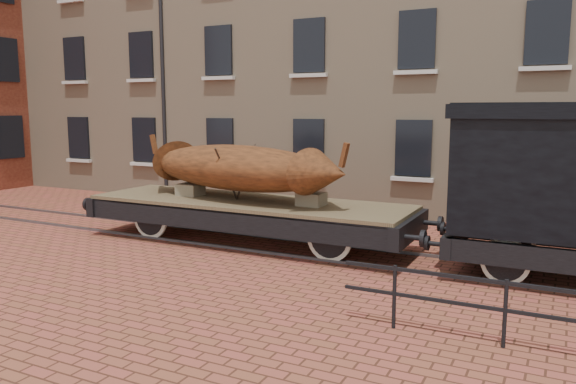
% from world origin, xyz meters
% --- Properties ---
extents(ground, '(90.00, 90.00, 0.00)m').
position_xyz_m(ground, '(0.00, 0.00, 0.00)').
color(ground, brown).
extents(warehouse_cream, '(40.00, 10.19, 14.00)m').
position_xyz_m(warehouse_cream, '(3.00, 9.99, 7.00)').
color(warehouse_cream, tan).
rests_on(warehouse_cream, ground).
extents(rail_track, '(30.00, 1.52, 0.06)m').
position_xyz_m(rail_track, '(0.00, 0.00, 0.03)').
color(rail_track, '#59595E').
rests_on(rail_track, ground).
extents(flatcar_wagon, '(9.33, 2.53, 1.41)m').
position_xyz_m(flatcar_wagon, '(-1.90, 0.00, 0.88)').
color(flatcar_wagon, brown).
rests_on(flatcar_wagon, ground).
extents(iron_boat, '(6.51, 2.79, 1.57)m').
position_xyz_m(iron_boat, '(-2.21, 0.00, 1.91)').
color(iron_boat, brown).
rests_on(iron_boat, flatcar_wagon).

